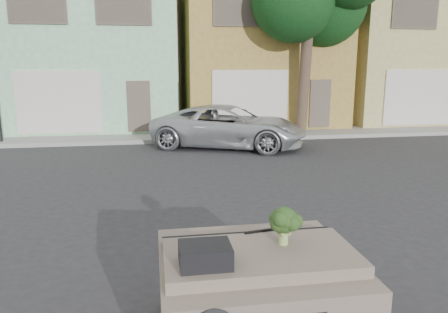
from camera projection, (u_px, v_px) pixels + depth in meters
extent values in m
plane|color=#303033|center=(216.00, 236.00, 7.62)|extent=(120.00, 120.00, 0.00)
cube|color=gray|center=(179.00, 135.00, 17.73)|extent=(40.00, 3.00, 0.15)
cube|color=#99D8A3|center=(96.00, 44.00, 20.25)|extent=(7.20, 8.20, 7.55)
cube|color=#A4853E|center=(254.00, 45.00, 21.43)|extent=(7.20, 8.20, 7.55)
cube|color=tan|center=(395.00, 46.00, 22.62)|extent=(7.20, 8.20, 7.55)
imported|color=silver|center=(229.00, 147.00, 15.52)|extent=(5.90, 4.34, 1.49)
cube|color=#103914|center=(306.00, 28.00, 16.96)|extent=(4.40, 4.00, 8.50)
cube|color=#7A6A5C|center=(256.00, 295.00, 4.61)|extent=(2.00, 1.80, 1.12)
cube|color=black|center=(205.00, 255.00, 4.04)|extent=(0.48, 0.38, 0.20)
cube|color=black|center=(273.00, 229.00, 4.89)|extent=(0.69, 0.15, 0.02)
cube|color=#213916|center=(284.00, 225.00, 4.48)|extent=(0.44, 0.44, 0.41)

